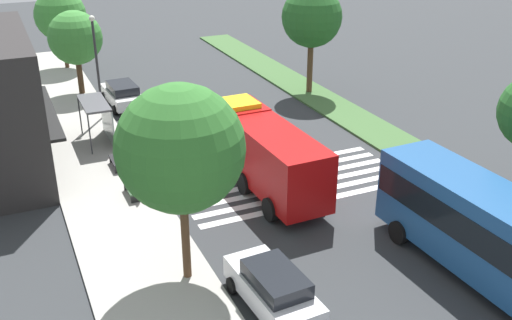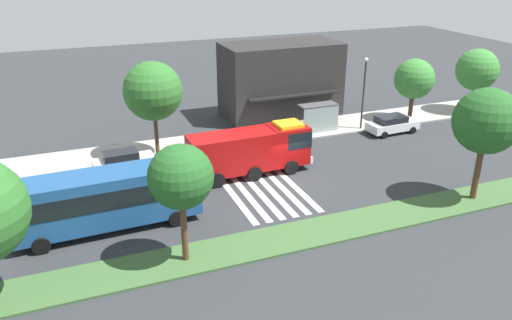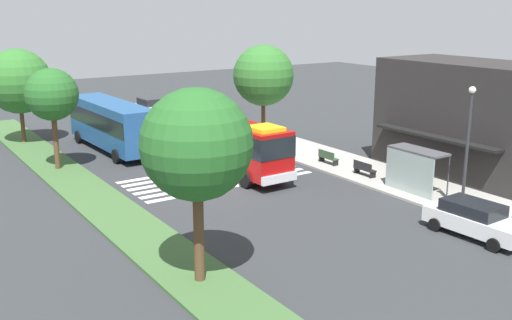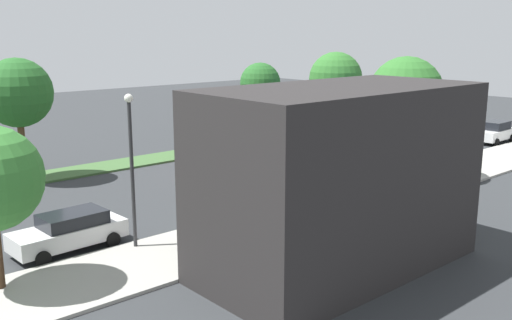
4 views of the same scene
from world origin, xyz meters
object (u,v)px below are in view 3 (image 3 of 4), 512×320
parked_car_east (475,219)px  bench_near_shelter (364,169)px  median_tree_far_west (18,81)px  median_tree_center (197,145)px  bench_west_of_shelter (328,157)px  bus_stop_shelter (414,162)px  parked_car_mid (219,131)px  parked_car_west (150,107)px  sidewalk_tree_far_west (263,76)px  fire_truck (239,145)px  transit_bus (111,122)px  median_tree_west (52,95)px  street_lamp (468,141)px

parked_car_east → bench_near_shelter: bearing=163.4°
parked_car_east → bench_near_shelter: parked_car_east is taller
median_tree_far_west → median_tree_center: size_ratio=0.96×
bench_west_of_shelter → bus_stop_shelter: bearing=-0.2°
parked_car_mid → bench_near_shelter: bearing=7.2°
parked_car_west → median_tree_center: size_ratio=0.57×
parked_car_mid → sidewalk_tree_far_west: size_ratio=0.60×
fire_truck → median_tree_center: size_ratio=1.23×
parked_car_west → parked_car_east: parked_car_west is taller
fire_truck → parked_car_east: (14.97, 3.73, -1.13)m
parked_car_west → transit_bus: (11.53, -8.10, 1.25)m
fire_truck → transit_bus: size_ratio=0.84×
parked_car_west → median_tree_far_west: size_ratio=0.60×
bench_near_shelter → median_tree_west: median_tree_west is taller
parked_car_west → parked_car_east: bearing=-2.0°
street_lamp → bench_west_of_shelter: bearing=176.3°
street_lamp → median_tree_far_west: bearing=-153.5°
fire_truck → parked_car_west: bearing=169.3°
parked_car_mid → transit_bus: transit_bus is taller
parked_car_mid → bench_near_shelter: (13.86, 2.54, -0.30)m
transit_bus → bus_stop_shelter: 22.53m
bus_stop_shelter → median_tree_center: (3.36, -15.64, 3.65)m
parked_car_west → bench_west_of_shelter: parked_car_west is taller
bench_near_shelter → street_lamp: bearing=-5.3°
transit_bus → bench_near_shelter: size_ratio=6.92×
fire_truck → median_tree_center: 15.79m
parked_car_mid → median_tree_center: median_tree_center is taller
bench_near_shelter → median_tree_west: 20.48m
fire_truck → street_lamp: size_ratio=1.41×
fire_truck → parked_car_west: (-22.58, 3.73, -1.07)m
median_tree_far_west → street_lamp: bearing=26.5°
transit_bus → bus_stop_shelter: bearing=-153.5°
bench_near_shelter → median_tree_far_west: (-21.91, -15.67, 4.32)m
parked_car_mid → sidewalk_tree_far_west: 5.88m
bus_stop_shelter → bench_near_shelter: size_ratio=2.19×
median_tree_center → median_tree_west: bearing=180.0°
transit_bus → median_tree_far_west: (-6.04, -5.03, 2.75)m
median_tree_far_west → median_tree_west: bearing=0.0°
bench_near_shelter → median_tree_center: size_ratio=0.21×
bench_west_of_shelter → median_tree_west: median_tree_west is taller
street_lamp → parked_car_east: bearing=-40.1°
bench_west_of_shelter → street_lamp: 12.07m
parked_car_east → street_lamp: 4.21m
median_tree_west → median_tree_center: (19.80, -0.00, 0.53)m
median_tree_far_west → sidewalk_tree_far_west: bearing=54.2°
parked_car_east → median_tree_far_west: median_tree_far_west is taller
fire_truck → bus_stop_shelter: size_ratio=2.66×
bench_near_shelter → bench_west_of_shelter: (-3.53, 0.00, 0.00)m
street_lamp → median_tree_far_west: 33.46m
median_tree_far_west → median_tree_west: median_tree_far_west is taller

